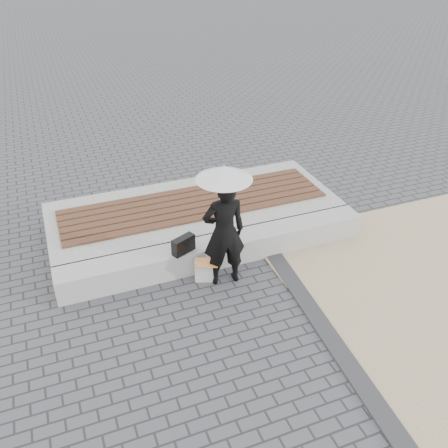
# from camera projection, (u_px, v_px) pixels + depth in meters

# --- Properties ---
(ground) EXTENTS (80.00, 80.00, 0.00)m
(ground) POSITION_uv_depth(u_px,v_px,m) (261.00, 326.00, 6.55)
(ground) COLOR #45454A
(ground) RESTS_ON ground
(edging_band) EXTENTS (0.61, 5.20, 0.04)m
(edging_band) POSITION_uv_depth(u_px,v_px,m) (329.00, 336.00, 6.38)
(edging_band) COLOR #313134
(edging_band) RESTS_ON ground
(seating_ledge) EXTENTS (5.00, 0.45, 0.40)m
(seating_ledge) POSITION_uv_depth(u_px,v_px,m) (219.00, 250.00, 7.71)
(seating_ledge) COLOR #A8A9A4
(seating_ledge) RESTS_ON ground
(timber_platform) EXTENTS (5.00, 2.00, 0.40)m
(timber_platform) POSITION_uv_depth(u_px,v_px,m) (195.00, 214.00, 8.66)
(timber_platform) COLOR #ADACA7
(timber_platform) RESTS_ON ground
(timber_decking) EXTENTS (4.60, 1.20, 0.04)m
(timber_decking) POSITION_uv_depth(u_px,v_px,m) (194.00, 203.00, 8.54)
(timber_decking) COLOR brown
(timber_decking) RESTS_ON timber_platform
(woman) EXTENTS (0.66, 0.46, 1.72)m
(woman) POSITION_uv_depth(u_px,v_px,m) (224.00, 232.00, 6.94)
(woman) COLOR black
(woman) RESTS_ON ground
(parasol) EXTENTS (0.78, 0.78, 0.99)m
(parasol) POSITION_uv_depth(u_px,v_px,m) (224.00, 173.00, 6.44)
(parasol) COLOR #A9A9AE
(parasol) RESTS_ON ground
(handbag) EXTENTS (0.39, 0.27, 0.26)m
(handbag) POSITION_uv_depth(u_px,v_px,m) (183.00, 245.00, 7.26)
(handbag) COLOR black
(handbag) RESTS_ON seating_ledge
(canvas_tote) EXTENTS (0.36, 0.25, 0.35)m
(canvas_tote) POSITION_uv_depth(u_px,v_px,m) (206.00, 270.00, 7.31)
(canvas_tote) COLOR silver
(canvas_tote) RESTS_ON ground
(magazine) EXTENTS (0.39, 0.34, 0.01)m
(magazine) POSITION_uv_depth(u_px,v_px,m) (207.00, 263.00, 7.18)
(magazine) COLOR #CB333D
(magazine) RESTS_ON canvas_tote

